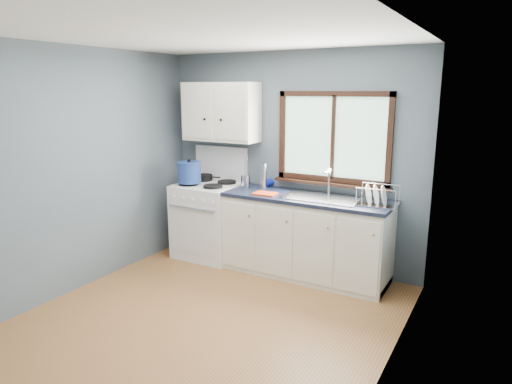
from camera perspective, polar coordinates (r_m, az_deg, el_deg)
The scene contains 18 objects.
floor at distance 4.31m, azimuth -6.74°, elevation -16.17°, with size 3.20×3.60×0.02m, color #966134.
ceiling at distance 3.81m, azimuth -7.77°, elevation 19.29°, with size 3.20×3.60×0.02m, color white.
wall_back at distance 5.40m, azimuth 4.30°, elevation 3.98°, with size 3.20×0.02×2.50m, color #525E67.
wall_left at distance 4.98m, azimuth -22.28°, elevation 2.32°, with size 0.02×3.60×2.50m, color #525E67.
wall_right at distance 3.20m, azimuth 16.64°, elevation -2.62°, with size 0.02×3.60×2.50m, color #525E67.
gas_range at distance 5.75m, azimuth -5.89°, elevation -3.24°, with size 0.76×0.69×1.36m.
base_cabinets at distance 5.18m, azimuth 6.20°, elevation -6.03°, with size 1.85×0.60×0.88m.
countertop at distance 5.04m, azimuth 6.33°, elevation -0.75°, with size 1.89×0.64×0.04m, color black.
sink at distance 4.99m, azimuth 8.22°, elevation -1.44°, with size 0.84×0.46×0.44m.
window at distance 5.13m, azimuth 9.59°, elevation 5.92°, with size 1.36×0.10×1.03m.
upper_cabinets at distance 5.60m, azimuth -4.44°, elevation 9.95°, with size 0.95×0.35×0.70m.
skillet at distance 5.85m, azimuth -6.53°, elevation 1.94°, with size 0.36×0.27×0.05m.
stockpot at distance 5.59m, azimuth -8.34°, elevation 2.49°, with size 0.32×0.32×0.29m.
utensil_crock at distance 5.48m, azimuth -1.30°, elevation 1.42°, with size 0.12×0.12×0.36m.
thermos at distance 5.36m, azimuth 0.95°, elevation 2.00°, with size 0.07×0.07×0.30m, color silver.
soap_bottle at distance 5.47m, azimuth 1.30°, elevation 1.90°, with size 0.09×0.09×0.24m, color #0D1EA4.
dish_towel at distance 5.09m, azimuth 1.15°, elevation -0.21°, with size 0.25×0.18×0.02m, color red.
dish_rack at distance 4.78m, azimuth 14.88°, elevation -0.93°, with size 0.43×0.34×0.21m.
Camera 1 is at (2.27, -3.03, 2.07)m, focal length 32.00 mm.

